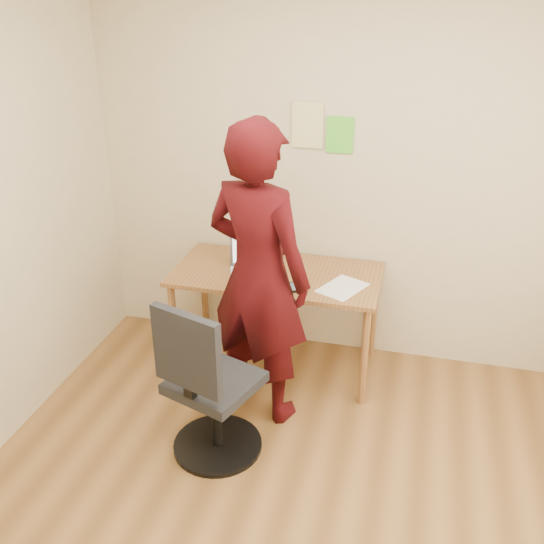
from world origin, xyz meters
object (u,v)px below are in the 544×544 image
(laptop, at_px, (254,264))
(phone, at_px, (296,287))
(person, at_px, (258,276))
(office_chair, at_px, (208,393))
(desk, at_px, (277,284))

(laptop, distance_m, phone, 0.38)
(phone, xyz_separation_m, person, (-0.16, -0.29, 0.20))
(laptop, bearing_deg, office_chair, -108.69)
(laptop, height_order, office_chair, office_chair)
(desk, height_order, laptop, laptop)
(laptop, relative_size, phone, 2.60)
(laptop, xyz_separation_m, person, (0.17, -0.48, 0.15))
(desk, xyz_separation_m, laptop, (-0.16, -0.01, 0.14))
(laptop, bearing_deg, person, -90.01)
(desk, distance_m, laptop, 0.21)
(desk, height_order, person, person)
(phone, relative_size, office_chair, 0.15)
(phone, bearing_deg, desk, 107.90)
(phone, bearing_deg, person, -142.94)
(laptop, xyz_separation_m, phone, (0.33, -0.18, -0.04))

